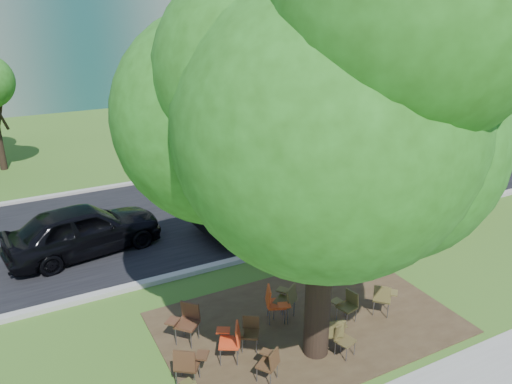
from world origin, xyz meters
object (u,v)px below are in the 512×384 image
main_tree (329,89)px  chair_3 (249,330)px  chair_4 (334,331)px  chair_8 (232,338)px  chair_5 (343,337)px  chair_7 (383,296)px  black_car (84,229)px  chair_9 (187,319)px  chair_1 (188,362)px  chair_2 (270,362)px  chair_11 (287,298)px  school_bus (365,159)px  chair_10 (274,301)px  chair_6 (348,303)px

main_tree → chair_3: bearing=146.7°
chair_4 → chair_8: bearing=-176.3°
chair_4 → chair_5: bearing=-52.8°
main_tree → chair_7: 5.76m
chair_8 → black_car: 6.89m
chair_7 → chair_9: (-4.63, 1.28, 0.06)m
chair_1 → chair_3: (1.63, 0.50, -0.10)m
chair_2 → chair_11: chair_11 is taller
chair_1 → chair_2: bearing=13.3°
school_bus → chair_11: bearing=-145.3°
school_bus → chair_3: 9.81m
chair_11 → chair_10: bearing=140.5°
chair_7 → chair_11: chair_11 is taller
black_car → chair_8: bearing=-173.0°
chair_1 → chair_7: 5.11m
chair_6 → chair_7: size_ratio=0.93×
chair_7 → chair_9: chair_9 is taller
chair_1 → chair_2: 1.65m
chair_1 → chair_8: bearing=51.4°
school_bus → chair_6: school_bus is taller
main_tree → chair_10: bearing=100.4°
main_tree → chair_4: bearing=-15.8°
chair_4 → black_car: black_car is taller
chair_5 → black_car: bearing=-78.2°
chair_1 → chair_10: size_ratio=1.03×
chair_2 → chair_6: size_ratio=0.96×
school_bus → chair_4: (-6.19, -6.70, -1.24)m
chair_1 → chair_6: 4.20m
chair_6 → chair_10: 1.78m
chair_8 → chair_9: 1.23m
chair_6 → chair_7: chair_7 is taller
chair_6 → chair_1: bearing=83.1°
school_bus → chair_9: bearing=-155.3°
main_tree → chair_1: size_ratio=9.74×
chair_7 → chair_3: bearing=-141.2°
chair_8 → chair_11: (1.83, 0.75, 0.02)m
chair_7 → chair_8: size_ratio=0.96×
chair_5 → black_car: black_car is taller
school_bus → chair_5: bearing=-135.3°
chair_1 → chair_11: bearing=55.6°
chair_2 → main_tree: bearing=-20.9°
black_car → chair_7: bearing=-148.3°
chair_5 → chair_11: 1.79m
chair_8 → chair_11: 1.98m
chair_5 → chair_10: size_ratio=0.82×
chair_3 → black_car: 6.88m
school_bus → chair_3: bearing=-147.5°
chair_9 → black_car: 5.71m
chair_8 → chair_7: bearing=-64.2°
chair_5 → chair_10: chair_10 is taller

